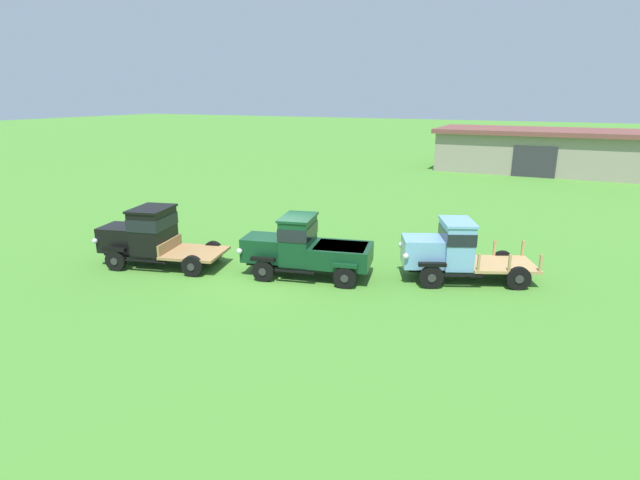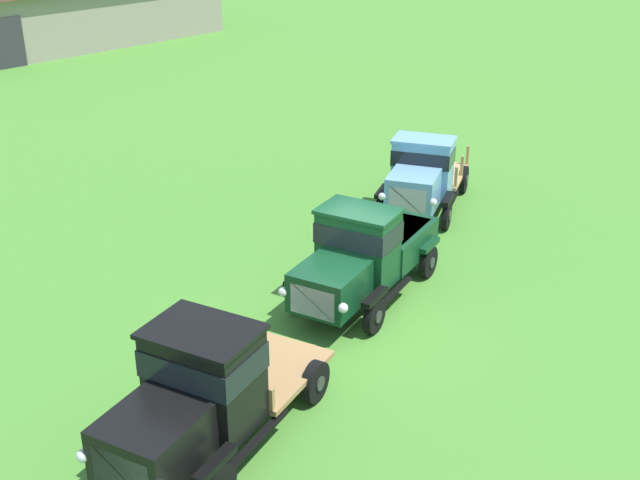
% 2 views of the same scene
% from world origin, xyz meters
% --- Properties ---
extents(ground_plane, '(240.00, 240.00, 0.00)m').
position_xyz_m(ground_plane, '(0.00, 0.00, 0.00)').
color(ground_plane, '#47842D').
extents(farm_shed, '(23.06, 7.84, 3.53)m').
position_xyz_m(farm_shed, '(10.20, 31.60, 1.79)').
color(farm_shed, gray).
rests_on(farm_shed, ground).
extents(vintage_truck_foreground_near, '(5.07, 2.93, 2.24)m').
position_xyz_m(vintage_truck_foreground_near, '(-5.06, -0.96, 1.15)').
color(vintage_truck_foreground_near, black).
rests_on(vintage_truck_foreground_near, ground).
extents(vintage_truck_second_in_line, '(4.89, 2.77, 2.18)m').
position_xyz_m(vintage_truck_second_in_line, '(0.85, 0.49, 1.06)').
color(vintage_truck_second_in_line, black).
rests_on(vintage_truck_second_in_line, ground).
extents(vintage_truck_midrow_center, '(4.87, 3.36, 2.14)m').
position_xyz_m(vintage_truck_midrow_center, '(5.61, 2.31, 1.10)').
color(vintage_truck_midrow_center, black).
rests_on(vintage_truck_midrow_center, ground).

